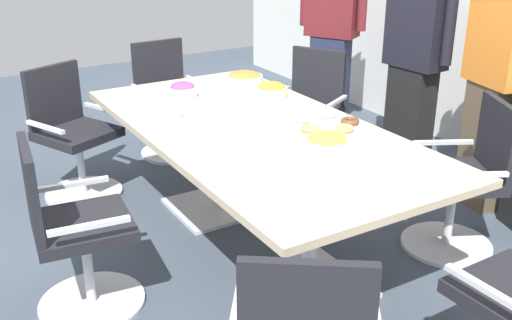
{
  "coord_description": "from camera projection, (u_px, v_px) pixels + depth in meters",
  "views": [
    {
      "loc": [
        2.8,
        -1.67,
        1.89
      ],
      "look_at": [
        0.0,
        0.0,
        0.55
      ],
      "focal_mm": 42.82,
      "sensor_mm": 36.0,
      "label": 1
    }
  ],
  "objects": [
    {
      "name": "conference_table",
      "position": [
        256.0,
        148.0,
        3.5
      ],
      "size": [
        2.4,
        1.2,
        0.75
      ],
      "color": "#CCB793",
      "rests_on": "ground"
    },
    {
      "name": "office_chair_3",
      "position": [
        463.0,
        185.0,
        3.55
      ],
      "size": [
        0.73,
        0.73,
        0.91
      ],
      "rotation": [
        0.0,
        0.0,
        -3.62
      ],
      "color": "silver",
      "rests_on": "ground"
    },
    {
      "name": "plate_stack",
      "position": [
        227.0,
        128.0,
        3.38
      ],
      "size": [
        0.22,
        0.22,
        0.04
      ],
      "color": "white",
      "rests_on": "conference_table"
    },
    {
      "name": "person_standing_2",
      "position": [
        498.0,
        71.0,
        3.89
      ],
      "size": [
        0.61,
        0.31,
        1.79
      ],
      "rotation": [
        0.0,
        0.0,
        -3.36
      ],
      "color": "brown",
      "rests_on": "ground"
    },
    {
      "name": "office_chair_4",
      "position": [
        308.0,
        118.0,
        4.7
      ],
      "size": [
        0.73,
        0.73,
        0.91
      ],
      "rotation": [
        0.0,
        0.0,
        -2.65
      ],
      "color": "silver",
      "rests_on": "ground"
    },
    {
      "name": "snack_bowl_chips_orange",
      "position": [
        271.0,
        90.0,
        3.97
      ],
      "size": [
        0.2,
        0.2,
        0.11
      ],
      "color": "beige",
      "rests_on": "conference_table"
    },
    {
      "name": "office_chair_0",
      "position": [
        73.0,
        238.0,
        2.98
      ],
      "size": [
        0.6,
        0.6,
        0.91
      ],
      "rotation": [
        0.0,
        0.0,
        -0.12
      ],
      "color": "silver",
      "rests_on": "ground"
    },
    {
      "name": "snack_bowl_pretzels",
      "position": [
        244.0,
        78.0,
        4.28
      ],
      "size": [
        0.26,
        0.26,
        0.09
      ],
      "color": "white",
      "rests_on": "conference_table"
    },
    {
      "name": "snack_bowl_chips_yellow",
      "position": [
        327.0,
        143.0,
        3.09
      ],
      "size": [
        0.23,
        0.23,
        0.1
      ],
      "color": "white",
      "rests_on": "conference_table"
    },
    {
      "name": "snack_bowl_candy_mix",
      "position": [
        183.0,
        90.0,
        3.97
      ],
      "size": [
        0.18,
        0.18,
        0.11
      ],
      "color": "white",
      "rests_on": "conference_table"
    },
    {
      "name": "donut_platter",
      "position": [
        326.0,
        124.0,
        3.46
      ],
      "size": [
        0.39,
        0.38,
        0.04
      ],
      "color": "white",
      "rests_on": "conference_table"
    },
    {
      "name": "person_standing_1",
      "position": [
        415.0,
        56.0,
        4.4
      ],
      "size": [
        0.61,
        0.26,
        1.75
      ],
      "rotation": [
        0.0,
        0.0,
        -3.06
      ],
      "color": "black",
      "rests_on": "ground"
    },
    {
      "name": "ground_plane",
      "position": [
        256.0,
        244.0,
        3.74
      ],
      "size": [
        10.0,
        10.0,
        0.01
      ],
      "primitive_type": "cube",
      "color": "#3D4754"
    },
    {
      "name": "person_standing_0",
      "position": [
        332.0,
        26.0,
        5.3
      ],
      "size": [
        0.57,
        0.41,
        1.82
      ],
      "rotation": [
        0.0,
        0.0,
        -2.62
      ],
      "color": "#232842",
      "rests_on": "ground"
    },
    {
      "name": "office_chair_6",
      "position": [
        73.0,
        140.0,
        4.25
      ],
      "size": [
        0.71,
        0.71,
        0.91
      ],
      "rotation": [
        0.0,
        0.0,
        -1.15
      ],
      "color": "silver",
      "rests_on": "ground"
    },
    {
      "name": "office_chair_5",
      "position": [
        168.0,
        105.0,
        5.0
      ],
      "size": [
        0.56,
        0.56,
        0.91
      ],
      "rotation": [
        0.0,
        0.0,
        -1.52
      ],
      "color": "silver",
      "rests_on": "ground"
    },
    {
      "name": "napkin_pile",
      "position": [
        160.0,
        111.0,
        3.6
      ],
      "size": [
        0.19,
        0.19,
        0.08
      ],
      "primitive_type": "cube",
      "color": "white",
      "rests_on": "conference_table"
    }
  ]
}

